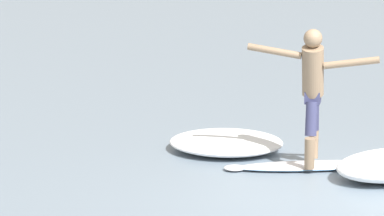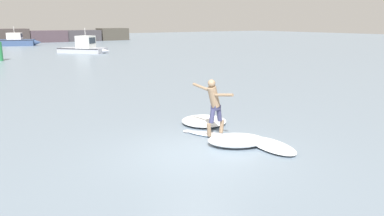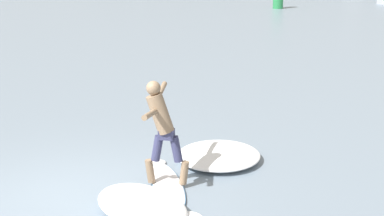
% 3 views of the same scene
% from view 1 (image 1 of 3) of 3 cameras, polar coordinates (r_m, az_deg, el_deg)
% --- Properties ---
extents(ground_plane, '(200.00, 200.00, 0.00)m').
position_cam_1_polar(ground_plane, '(10.66, 10.41, -5.94)').
color(ground_plane, slate).
extents(surfboard, '(1.42, 2.11, 0.20)m').
position_cam_1_polar(surfboard, '(12.14, 7.32, -3.62)').
color(surfboard, white).
rests_on(surfboard, ground).
extents(surfer, '(0.78, 1.68, 1.81)m').
position_cam_1_polar(surfer, '(11.84, 7.58, 1.46)').
color(surfer, '#896F55').
rests_on(surfer, surfboard).
extents(wave_foam_at_nose, '(2.06, 2.09, 0.23)m').
position_cam_1_polar(wave_foam_at_nose, '(13.05, 2.15, -2.15)').
color(wave_foam_at_nose, white).
rests_on(wave_foam_at_nose, ground).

